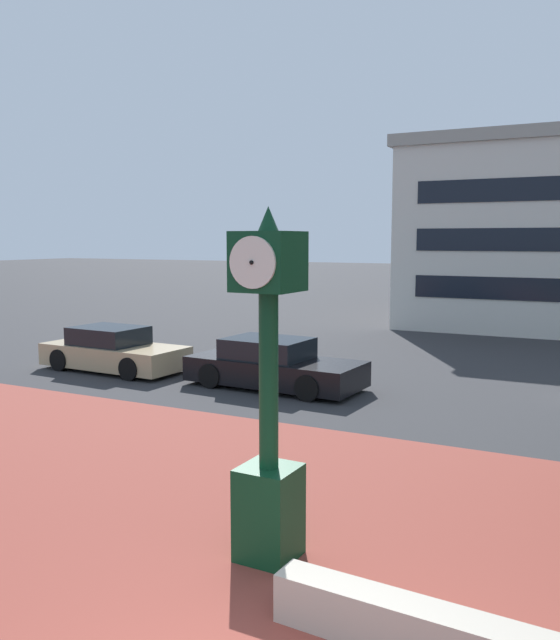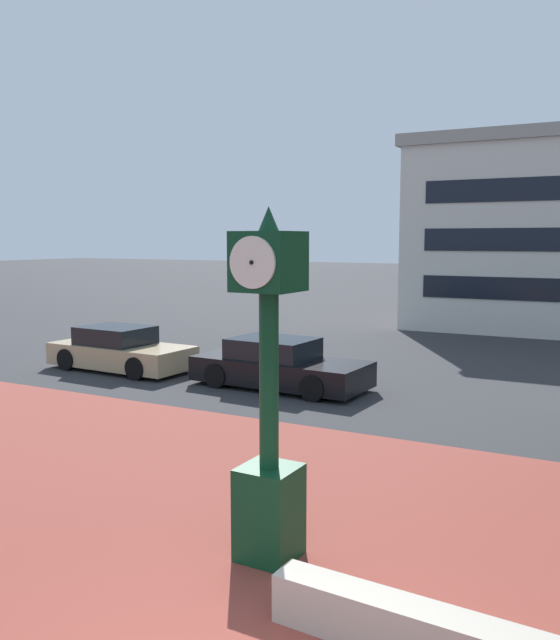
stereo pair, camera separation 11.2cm
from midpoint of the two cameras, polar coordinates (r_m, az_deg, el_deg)
The scene contains 5 objects.
plaza_brick_paving at distance 7.43m, azimuth 5.35°, elevation -24.05°, with size 44.00×12.28×0.01m, color brown.
planter_wall at distance 6.79m, azimuth 13.59°, elevation -25.07°, with size 3.20×0.40×0.50m, color #ADA393.
street_clock at distance 7.85m, azimuth -0.54°, elevation -7.41°, with size 0.71×0.81×4.21m.
car_street_mid at distance 17.23m, azimuth 0.08°, elevation -3.96°, with size 4.69×2.17×1.28m.
car_street_distant at distance 20.10m, azimuth -13.46°, elevation -2.58°, with size 4.45×2.09×1.28m.
Camera 2 is at (2.45, -3.73, 3.83)m, focal length 37.14 mm.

